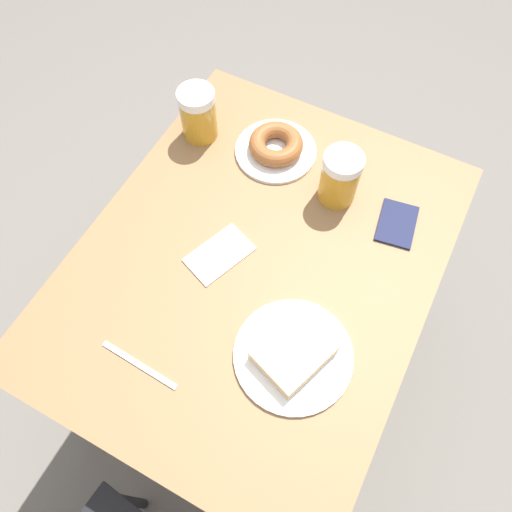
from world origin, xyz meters
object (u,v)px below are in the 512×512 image
Objects in this scene: fork at (139,365)px; passport_near_edge at (397,224)px; beer_mug_left at (340,177)px; plate_with_cake at (294,354)px; napkin_folded at (219,254)px; plate_with_donut at (276,146)px; beer_mug_center at (198,114)px.

fork is 0.69m from passport_near_edge.
beer_mug_left reaches higher than passport_near_edge.
fork is (0.28, 0.17, -0.02)m from plate_with_cake.
passport_near_edge reaches higher than napkin_folded.
plate_with_donut is 1.22× the size of napkin_folded.
beer_mug_center reaches higher than plate_with_cake.
beer_mug_left is (-0.20, 0.05, 0.05)m from plate_with_donut.
napkin_folded is at bearing 93.59° from plate_with_donut.
plate_with_donut is 1.56× the size of passport_near_edge.
plate_with_cake reaches higher than napkin_folded.
passport_near_edge is (-0.17, 0.01, -0.07)m from beer_mug_left.
plate_with_donut is 1.47× the size of beer_mug_center.
beer_mug_left is at bearing 164.71° from plate_with_donut.
plate_with_cake reaches higher than passport_near_edge.
beer_mug_center is at bearing 9.79° from plate_with_donut.
napkin_folded is (-0.02, 0.34, -0.02)m from plate_with_donut.
napkin_folded is 0.31m from fork.
fork is (0.19, 0.59, -0.07)m from beer_mug_left.
beer_mug_center reaches higher than plate_with_donut.
passport_near_edge is (-0.36, -0.58, 0.00)m from fork.
fork is at bearing 58.29° from passport_near_edge.
beer_mug_left is 0.41m from beer_mug_center.
napkin_folded is at bearing 127.21° from beer_mug_center.
plate_with_cake is 0.30m from napkin_folded.
fork is at bearing 90.23° from plate_with_donut.
beer_mug_center is 0.58m from passport_near_edge.
beer_mug_center is (0.41, -0.02, 0.00)m from beer_mug_left.
beer_mug_left is 1.00× the size of beer_mug_center.
beer_mug_left is 1.06× the size of passport_near_edge.
beer_mug_center reaches higher than fork.
beer_mug_center is at bearing -2.49° from beer_mug_left.
beer_mug_left reaches higher than fork.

